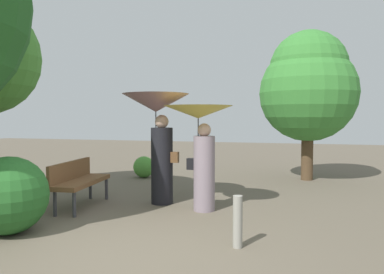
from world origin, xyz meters
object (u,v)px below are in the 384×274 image
Objects in this scene: park_bench at (79,179)px; path_marker_post at (238,222)px; person_left at (158,122)px; tree_near_right at (308,86)px; person_right at (200,134)px.

path_marker_post is (3.11, -1.30, -0.18)m from park_bench.
tree_near_right is at bearing -33.74° from person_left.
park_bench is 0.40× the size of tree_near_right.
park_bench is at bearing 104.71° from person_right.
person_right is 0.48× the size of tree_near_right.
person_left is 0.97m from person_right.
person_right is 4.39m from tree_near_right.
park_bench is (-2.19, -0.38, -0.83)m from person_right.
person_left is at bearing 132.61° from path_marker_post.
person_left is 2.96m from path_marker_post.
path_marker_post is at bearing -132.63° from person_left.
path_marker_post is at bearing -119.23° from park_bench.
person_right is 2.80× the size of path_marker_post.
person_right is 1.19× the size of park_bench.
person_left reaches higher than person_right.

